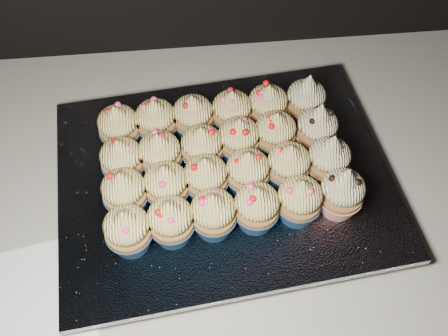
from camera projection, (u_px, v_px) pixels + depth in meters
The scene contains 29 objects.
cabinet at pixel (314, 277), 1.19m from camera, with size 2.40×0.60×0.86m, color black.
worktop at pixel (354, 170), 0.82m from camera, with size 2.44×0.64×0.04m, color beige.
napkin at pixel (32, 300), 0.67m from camera, with size 0.16×0.16×0.00m, color white.
baking_tray at pixel (224, 183), 0.77m from camera, with size 0.45×0.35×0.02m, color black.
foil_lining at pixel (224, 176), 0.75m from camera, with size 0.49×0.38×0.01m, color silver.
cupcake_0 at pixel (128, 230), 0.65m from camera, with size 0.06×0.06×0.08m.
cupcake_1 at pixel (171, 221), 0.66m from camera, with size 0.06×0.06×0.08m.
cupcake_2 at pixel (213, 214), 0.67m from camera, with size 0.06×0.06×0.08m.
cupcake_3 at pixel (257, 207), 0.67m from camera, with size 0.06×0.06×0.08m.
cupcake_4 at pixel (299, 200), 0.68m from camera, with size 0.06×0.06×0.08m.
cupcake_5 at pixel (342, 192), 0.68m from camera, with size 0.06×0.06×0.10m.
cupcake_6 at pixel (125, 192), 0.69m from camera, with size 0.06×0.06×0.08m.
cupcake_7 at pixel (167, 186), 0.69m from camera, with size 0.06×0.06×0.08m.
cupcake_8 at pixel (206, 178), 0.70m from camera, with size 0.06×0.06×0.08m.
cupcake_9 at pixel (248, 172), 0.70m from camera, with size 0.06×0.06×0.08m.
cupcake_10 at pixel (288, 166), 0.71m from camera, with size 0.06×0.06×0.08m.
cupcake_11 at pixel (328, 160), 0.71m from camera, with size 0.06×0.06×0.10m.
cupcake_12 at pixel (122, 161), 0.72m from camera, with size 0.06×0.06×0.08m.
cupcake_13 at pixel (160, 155), 0.72m from camera, with size 0.06×0.06×0.08m.
cupcake_14 at pixel (202, 148), 0.73m from camera, with size 0.06×0.06×0.08m.
cupcake_15 at pixel (239, 140), 0.74m from camera, with size 0.06×0.06×0.08m.
cupcake_16 at pixel (275, 134), 0.74m from camera, with size 0.06×0.06×0.08m.
cupcake_17 at pixel (317, 129), 0.75m from camera, with size 0.06×0.06×0.10m.
cupcake_18 at pixel (119, 128), 0.75m from camera, with size 0.06×0.06×0.08m.
cupcake_19 at pixel (156, 122), 0.76m from camera, with size 0.06×0.06×0.08m.
cupcake_20 at pixel (193, 117), 0.76m from camera, with size 0.06×0.06×0.08m.
cupcake_21 at pixel (232, 112), 0.77m from camera, with size 0.06×0.06×0.08m.
cupcake_22 at pixel (268, 107), 0.78m from camera, with size 0.06×0.06×0.08m.
cupcake_23 at pixel (306, 100), 0.78m from camera, with size 0.06×0.06×0.10m.
Camera 1 is at (-0.26, 1.26, 1.55)m, focal length 40.00 mm.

